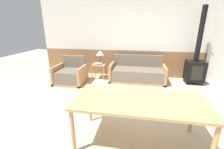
# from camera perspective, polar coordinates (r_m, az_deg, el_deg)

# --- Properties ---
(ground_plane) EXTENTS (16.00, 16.00, 0.00)m
(ground_plane) POSITION_cam_1_polar(r_m,az_deg,el_deg) (3.37, 8.70, -14.49)
(ground_plane) COLOR beige
(wall_back) EXTENTS (7.20, 0.06, 2.70)m
(wall_back) POSITION_cam_1_polar(r_m,az_deg,el_deg) (5.49, 10.23, 13.12)
(wall_back) COLOR #8E603D
(wall_back) RESTS_ON ground_plane
(couch) EXTENTS (1.81, 0.83, 0.84)m
(couch) POSITION_cam_1_polar(r_m,az_deg,el_deg) (5.13, 9.49, 0.36)
(couch) COLOR #B27F4C
(couch) RESTS_ON ground_plane
(armchair) EXTENTS (0.95, 0.82, 0.84)m
(armchair) POSITION_cam_1_polar(r_m,az_deg,el_deg) (5.08, -15.50, -0.21)
(armchair) COLOR #B27F4C
(armchair) RESTS_ON ground_plane
(side_table) EXTENTS (0.46, 0.46, 0.53)m
(side_table) POSITION_cam_1_polar(r_m,az_deg,el_deg) (5.27, -4.91, 2.93)
(side_table) COLOR #B27F4C
(side_table) RESTS_ON ground_plane
(table_lamp) EXTENTS (0.28, 0.28, 0.46)m
(table_lamp) POSITION_cam_1_polar(r_m,az_deg,el_deg) (5.24, -4.58, 8.09)
(table_lamp) COLOR #262628
(table_lamp) RESTS_ON side_table
(book_stack) EXTENTS (0.22, 0.17, 0.05)m
(book_stack) POSITION_cam_1_polar(r_m,az_deg,el_deg) (5.15, -5.03, 4.09)
(book_stack) COLOR #234799
(book_stack) RESTS_ON side_table
(dining_table) EXTENTS (1.96, 0.90, 0.75)m
(dining_table) POSITION_cam_1_polar(r_m,az_deg,el_deg) (2.34, 10.32, -10.76)
(dining_table) COLOR tan
(dining_table) RESTS_ON ground_plane
(wood_stove) EXTENTS (0.54, 0.47, 2.37)m
(wood_stove) POSITION_cam_1_polar(r_m,az_deg,el_deg) (5.44, 29.21, 3.27)
(wood_stove) COLOR black
(wood_stove) RESTS_ON ground_plane
(entry_door) EXTENTS (0.85, 0.09, 2.05)m
(entry_door) POSITION_cam_1_polar(r_m,az_deg,el_deg) (6.10, 36.38, 7.32)
(entry_door) COLOR silver
(entry_door) RESTS_ON ground_plane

